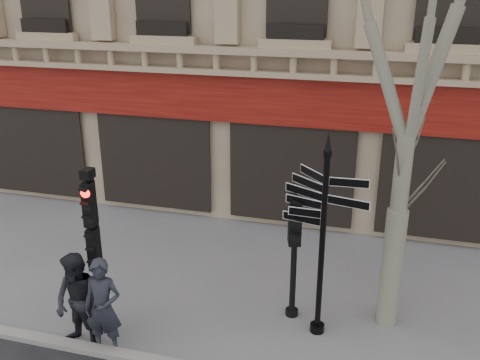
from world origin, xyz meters
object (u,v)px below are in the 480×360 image
Objects in this scene: pedestrian_a at (103,308)px; pedestrian_b at (78,303)px; traffic_signal_main at (94,231)px; traffic_signal_secondary at (295,232)px; fingerpost at (325,203)px.

pedestrian_b is (-0.50, 0.00, 0.01)m from pedestrian_a.
traffic_signal_main is at bearing 117.60° from pedestrian_a.
pedestrian_a is (-3.12, -2.08, -0.94)m from traffic_signal_secondary.
traffic_signal_secondary is 1.40× the size of pedestrian_b.
pedestrian_b is at bearing 173.59° from pedestrian_a.
fingerpost is at bearing 17.87° from pedestrian_a.
traffic_signal_secondary is at bearing 27.29° from pedestrian_a.
traffic_signal_secondary is at bearing 44.40° from pedestrian_b.
traffic_signal_secondary is (-0.58, 0.41, -0.85)m from fingerpost.
traffic_signal_main is at bearing -144.22° from fingerpost.
traffic_signal_main is 1.41m from pedestrian_a.
traffic_signal_secondary is (3.56, 1.42, -0.22)m from traffic_signal_main.
traffic_signal_secondary is 3.86m from pedestrian_a.
pedestrian_a is at bearing 14.53° from pedestrian_b.
fingerpost is 2.13× the size of pedestrian_a.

